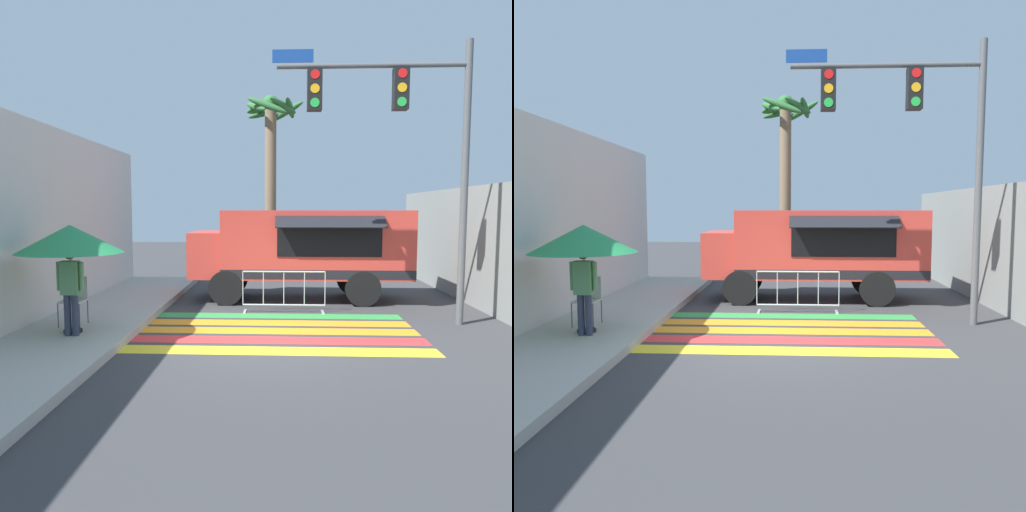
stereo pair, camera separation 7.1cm
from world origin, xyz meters
TOP-DOWN VIEW (x-y plane):
  - ground_plane at (0.00, 0.00)m, footprint 60.00×60.00m
  - sidewalk_left at (-4.87, 0.00)m, footprint 4.40×16.00m
  - building_left_facade at (-5.14, 0.00)m, footprint 0.25×16.00m
  - concrete_wall_right at (5.55, 3.00)m, footprint 0.20×16.00m
  - crosswalk_painted at (0.00, 0.77)m, footprint 6.40×3.60m
  - food_truck at (0.81, 4.58)m, footprint 6.14×2.55m
  - traffic_signal_pole at (2.98, 1.58)m, footprint 4.33×0.29m
  - patio_umbrella at (-3.80, -0.20)m, footprint 2.06×2.06m
  - folding_chair at (-4.04, 0.49)m, footprint 0.47×0.47m
  - vendor_person at (-3.72, -0.46)m, footprint 0.53×0.22m
  - barricade_front at (0.39, 2.74)m, footprint 2.09×0.44m
  - palm_tree at (-0.03, 8.58)m, footprint 2.23×2.29m

SIDE VIEW (x-z plane):
  - ground_plane at x=0.00m, z-range 0.00..0.00m
  - crosswalk_painted at x=0.00m, z-range 0.00..0.01m
  - sidewalk_left at x=-4.87m, z-range 0.00..0.17m
  - barricade_front at x=0.39m, z-range 0.00..1.05m
  - folding_chair at x=-4.04m, z-range 0.28..1.28m
  - vendor_person at x=-3.72m, z-range 0.29..1.99m
  - food_truck at x=0.81m, z-range 0.25..2.82m
  - concrete_wall_right at x=5.55m, z-range 0.00..3.22m
  - patio_umbrella at x=-3.80m, z-range 0.95..3.08m
  - building_left_facade at x=-5.14m, z-range 0.00..4.52m
  - traffic_signal_pole at x=2.98m, z-range 1.29..7.54m
  - palm_tree at x=-0.03m, z-range 1.09..7.76m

